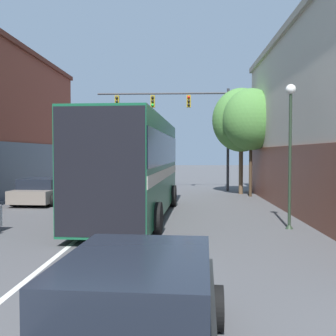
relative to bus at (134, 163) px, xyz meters
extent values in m
cube|color=silver|center=(-1.13, 0.85, -2.12)|extent=(0.14, 40.18, 0.01)
cube|color=brown|center=(6.42, 1.34, -0.71)|extent=(0.24, 18.70, 2.82)
cube|color=#145133|center=(0.00, 0.02, -0.11)|extent=(2.97, 10.42, 3.58)
cube|color=black|center=(0.00, 0.02, 0.54)|extent=(3.01, 10.22, 1.15)
cube|color=beige|center=(0.00, 0.02, -0.40)|extent=(3.01, 10.32, 0.36)
cube|color=black|center=(-0.24, -5.11, -0.11)|extent=(2.44, 0.17, 3.44)
cylinder|color=black|center=(-1.12, 3.27, -1.63)|extent=(0.35, 1.01, 1.00)
cylinder|color=black|center=(1.43, 3.15, -1.63)|extent=(0.35, 1.01, 1.00)
cylinder|color=black|center=(-1.42, -3.12, -1.63)|extent=(0.35, 1.01, 1.00)
cylinder|color=black|center=(1.12, -3.24, -1.63)|extent=(0.35, 1.01, 1.00)
cube|color=black|center=(1.44, -10.83, -1.07)|extent=(1.77, 2.44, 0.55)
cylinder|color=black|center=(0.57, -9.65, -1.81)|extent=(0.25, 0.64, 0.63)
cylinder|color=black|center=(2.43, -9.75, -1.81)|extent=(0.25, 0.64, 0.63)
cube|color=slate|center=(-5.08, 4.22, -1.65)|extent=(2.13, 4.41, 0.60)
cube|color=black|center=(-5.10, 4.01, -1.11)|extent=(1.87, 2.34, 0.49)
cylinder|color=black|center=(-5.99, 5.61, -1.82)|extent=(0.25, 0.63, 0.62)
cylinder|color=black|center=(-4.03, 5.50, -1.82)|extent=(0.25, 0.63, 0.62)
cylinder|color=black|center=(-6.14, 2.94, -1.82)|extent=(0.25, 0.63, 0.62)
cylinder|color=black|center=(-4.18, 2.83, -1.82)|extent=(0.25, 0.63, 0.62)
cylinder|color=#333338|center=(4.84, 10.94, 1.26)|extent=(0.18, 0.18, 6.77)
cylinder|color=#333338|center=(0.50, 10.94, 4.34)|extent=(8.69, 0.12, 0.12)
cube|color=#9E8419|center=(2.24, 10.94, 3.82)|extent=(0.28, 0.24, 0.80)
sphere|color=red|center=(2.24, 10.78, 4.07)|extent=(0.18, 0.18, 0.18)
sphere|color=black|center=(2.24, 10.78, 3.82)|extent=(0.18, 0.18, 0.18)
sphere|color=black|center=(2.24, 10.78, 3.58)|extent=(0.18, 0.18, 0.18)
cube|color=#9E8419|center=(-0.16, 10.94, 3.82)|extent=(0.28, 0.24, 0.80)
sphere|color=black|center=(-0.16, 10.78, 4.07)|extent=(0.18, 0.18, 0.18)
sphere|color=black|center=(-0.16, 10.78, 3.82)|extent=(0.18, 0.18, 0.18)
sphere|color=green|center=(-0.16, 10.78, 3.58)|extent=(0.18, 0.18, 0.18)
cube|color=#9E8419|center=(-2.55, 10.94, 3.82)|extent=(0.28, 0.24, 0.80)
sphere|color=black|center=(-2.55, 10.78, 4.07)|extent=(0.18, 0.18, 0.18)
sphere|color=black|center=(-2.55, 10.78, 3.82)|extent=(0.18, 0.18, 0.18)
sphere|color=green|center=(-2.55, 10.78, 3.58)|extent=(0.18, 0.18, 0.18)
cone|color=#233323|center=(5.46, -2.16, -2.03)|extent=(0.26, 0.26, 0.20)
cylinder|color=#233323|center=(5.46, -2.16, 0.12)|extent=(0.10, 0.10, 4.49)
sphere|color=white|center=(5.46, -2.16, 2.48)|extent=(0.33, 0.33, 0.33)
cylinder|color=#3D2D1E|center=(5.78, 7.57, -0.58)|extent=(0.18, 0.18, 3.08)
ellipsoid|color=#4C843D|center=(5.78, 7.57, 2.33)|extent=(3.23, 2.91, 3.55)
cylinder|color=brown|center=(5.43, 8.94, -0.61)|extent=(0.25, 0.25, 3.03)
ellipsoid|color=#4C843D|center=(5.43, 8.94, 2.41)|extent=(3.53, 3.18, 3.88)
camera|label=1|loc=(1.99, -15.26, 0.39)|focal=42.00mm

